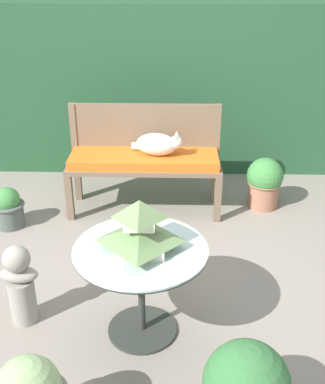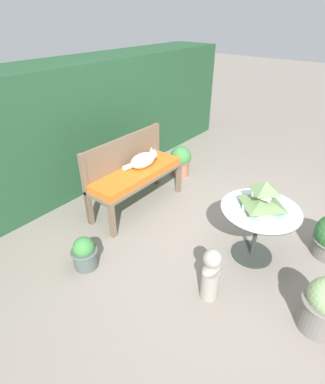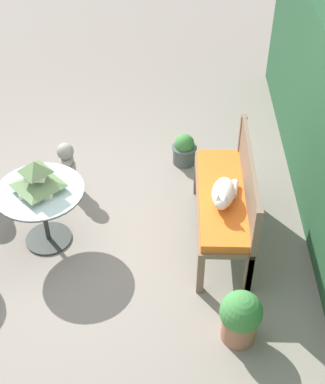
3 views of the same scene
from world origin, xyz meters
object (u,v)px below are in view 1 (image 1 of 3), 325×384
cat (158,144)px  patio_table (141,267)px  potted_plant_table_far (8,208)px  potted_plant_table_near (264,182)px  garden_bust (20,284)px  pagoda_birdhouse (140,229)px  garden_bench (144,163)px

cat → patio_table: 1.61m
potted_plant_table_far → potted_plant_table_near: potted_plant_table_near is taller
cat → potted_plant_table_far: 1.40m
patio_table → potted_plant_table_far: patio_table is taller
patio_table → potted_plant_table_near: (1.03, 1.70, -0.24)m
potted_plant_table_far → patio_table: bearing=-46.1°
garden_bust → potted_plant_table_near: (1.79, 1.62, -0.04)m
cat → patio_table: bearing=-82.0°
potted_plant_table_far → potted_plant_table_near: 2.30m
potted_plant_table_far → cat: bearing=14.1°
pagoda_birdhouse → potted_plant_table_far: 1.87m
garden_bench → cat: (0.12, -0.01, 0.18)m
potted_plant_table_near → garden_bench: bearing=-175.2°
cat → patio_table: cat is taller
garden_bust → potted_plant_table_far: 1.29m
pagoda_birdhouse → garden_bust: size_ratio=0.68×
patio_table → garden_bust: patio_table is taller
pagoda_birdhouse → patio_table: bearing=-85.2°
pagoda_birdhouse → potted_plant_table_near: (1.03, 1.70, -0.50)m
garden_bust → potted_plant_table_far: bearing=114.1°
pagoda_birdhouse → potted_plant_table_near: pagoda_birdhouse is taller
patio_table → pagoda_birdhouse: (-0.00, 0.00, 0.26)m
garden_bench → pagoda_birdhouse: bearing=-87.3°
garden_bench → potted_plant_table_near: garden_bench is taller
potted_plant_table_far → potted_plant_table_near: (2.26, 0.42, 0.07)m
pagoda_birdhouse → potted_plant_table_far: pagoda_birdhouse is taller
garden_bench → cat: bearing=-3.1°
patio_table → pagoda_birdhouse: pagoda_birdhouse is taller
patio_table → garden_bust: (-0.77, 0.08, -0.20)m
patio_table → potted_plant_table_far: size_ratio=2.18×
cat → patio_table: (-0.04, -1.61, -0.16)m
garden_bust → potted_plant_table_near: bearing=44.9°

